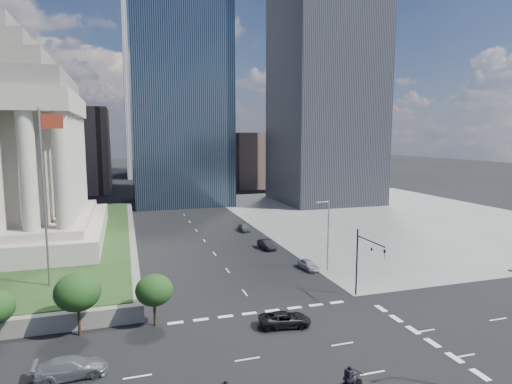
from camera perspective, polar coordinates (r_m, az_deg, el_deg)
name	(u,v)px	position (r m, az deg, el deg)	size (l,w,h in m)	color
ground	(172,200)	(129.85, -11.10, -1.00)	(500.00, 500.00, 0.00)	black
sidewalk_ne	(384,215)	(107.62, 16.64, -2.90)	(68.00, 90.00, 0.03)	slate
flagpole	(45,188)	(52.77, -26.30, 0.51)	(2.52, 0.24, 20.00)	slate
midrise_glass	(179,96)	(124.25, -10.26, 12.52)	(26.00, 26.00, 60.00)	black
highrise_ne	(326,23)	(129.46, 9.34, 21.31)	(26.00, 28.00, 100.00)	black
building_filler_ne	(247,159)	(164.41, -1.15, 4.39)	(20.00, 30.00, 20.00)	#4F4136
building_filler_nw	(72,150)	(158.73, -23.29, 5.13)	(24.00, 30.00, 28.00)	#4F4136
traffic_signal_ne	(365,256)	(50.72, 14.37, -8.26)	(0.30, 5.74, 8.00)	black
street_lamp_north	(327,231)	(60.59, 9.45, -5.16)	(2.13, 0.22, 10.00)	slate
pickup_truck	(285,319)	(44.38, 3.87, -16.58)	(5.21, 2.40, 1.45)	black
suv_grey	(71,367)	(39.01, -23.43, -20.67)	(2.21, 5.44, 1.58)	slate
parked_sedan_near	(308,265)	(61.88, 7.00, -9.59)	(4.12, 1.66, 1.40)	#9FA1A8
parked_sedan_mid	(267,244)	(72.23, 1.43, -7.00)	(4.57, 1.59, 1.51)	black
parked_sedan_far	(244,228)	(85.32, -1.60, -4.76)	(4.30, 1.73, 1.47)	#595C61
motorcycle_lead	(348,380)	(34.80, 12.18, -23.33)	(2.86, 0.78, 2.13)	black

